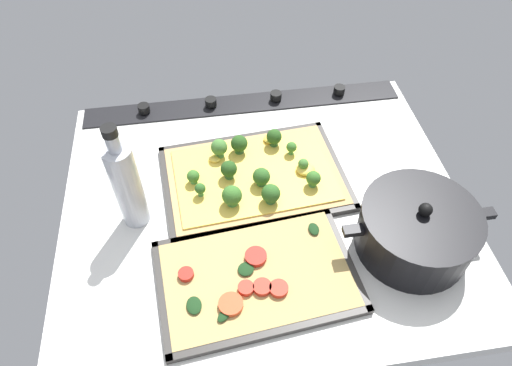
% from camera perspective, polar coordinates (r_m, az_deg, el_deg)
% --- Properties ---
extents(ground_plane, '(0.81, 0.70, 0.03)m').
position_cam_1_polar(ground_plane, '(0.94, 0.98, -3.04)').
color(ground_plane, silver).
extents(stove_control_panel, '(0.78, 0.07, 0.03)m').
position_cam_1_polar(stove_control_panel, '(1.15, -1.55, 10.05)').
color(stove_control_panel, black).
rests_on(stove_control_panel, ground_plane).
extents(baking_tray_front, '(0.40, 0.29, 0.01)m').
position_cam_1_polar(baking_tray_front, '(0.97, -0.24, 0.55)').
color(baking_tray_front, '#33302D').
rests_on(baking_tray_front, ground_plane).
extents(broccoli_pizza, '(0.37, 0.27, 0.06)m').
position_cam_1_polar(broccoli_pizza, '(0.95, -0.31, 1.18)').
color(broccoli_pizza, tan).
rests_on(broccoli_pizza, baking_tray_front).
extents(baking_tray_back, '(0.37, 0.26, 0.01)m').
position_cam_1_polar(baking_tray_back, '(0.83, 0.10, -11.70)').
color(baking_tray_back, '#33302D').
rests_on(baking_tray_back, ground_plane).
extents(veggie_pizza_back, '(0.34, 0.23, 0.02)m').
position_cam_1_polar(veggie_pizza_back, '(0.82, -0.09, -11.61)').
color(veggie_pizza_back, tan).
rests_on(veggie_pizza_back, baking_tray_back).
extents(cooking_pot, '(0.28, 0.21, 0.12)m').
position_cam_1_polar(cooking_pot, '(0.88, 19.43, -5.55)').
color(cooking_pot, black).
rests_on(cooking_pot, ground_plane).
extents(oil_bottle, '(0.05, 0.05, 0.24)m').
position_cam_1_polar(oil_bottle, '(0.86, -15.89, -0.42)').
color(oil_bottle, '#B7BCC6').
rests_on(oil_bottle, ground_plane).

